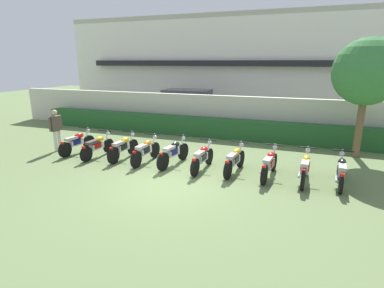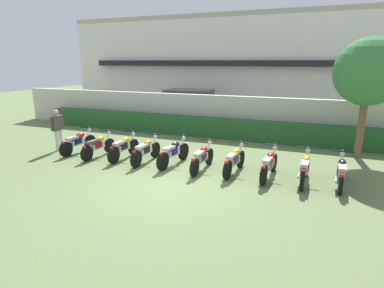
% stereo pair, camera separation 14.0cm
% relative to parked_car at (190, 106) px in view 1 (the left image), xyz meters
% --- Properties ---
extents(ground, '(60.00, 60.00, 0.00)m').
position_rel_parked_car_xyz_m(ground, '(2.89, -9.42, -0.94)').
color(ground, '#607547').
extents(building, '(25.97, 6.50, 6.45)m').
position_rel_parked_car_xyz_m(building, '(2.89, 5.58, 2.29)').
color(building, white).
rests_on(building, ground).
extents(compound_wall, '(24.67, 0.30, 1.91)m').
position_rel_parked_car_xyz_m(compound_wall, '(2.89, -2.59, 0.02)').
color(compound_wall, beige).
rests_on(compound_wall, ground).
extents(hedge_row, '(19.74, 0.70, 0.90)m').
position_rel_parked_car_xyz_m(hedge_row, '(2.89, -3.29, -0.49)').
color(hedge_row, '#235628').
rests_on(hedge_row, ground).
extents(parked_car, '(4.59, 2.27, 1.89)m').
position_rel_parked_car_xyz_m(parked_car, '(0.00, 0.00, 0.00)').
color(parked_car, silver).
rests_on(parked_car, ground).
extents(tree_near_inspector, '(2.37, 2.37, 4.32)m').
position_rel_parked_car_xyz_m(tree_near_inspector, '(8.39, -4.45, 2.18)').
color(tree_near_inspector, brown).
rests_on(tree_near_inspector, ground).
extents(motorcycle_in_row_0, '(0.60, 1.82, 0.95)m').
position_rel_parked_car_xyz_m(motorcycle_in_row_0, '(-1.80, -7.72, -0.49)').
color(motorcycle_in_row_0, black).
rests_on(motorcycle_in_row_0, ground).
extents(motorcycle_in_row_1, '(0.60, 1.81, 0.94)m').
position_rel_parked_car_xyz_m(motorcycle_in_row_1, '(-0.74, -7.86, -0.50)').
color(motorcycle_in_row_1, black).
rests_on(motorcycle_in_row_1, ground).
extents(motorcycle_in_row_2, '(0.60, 1.82, 0.96)m').
position_rel_parked_car_xyz_m(motorcycle_in_row_2, '(0.31, -7.75, -0.49)').
color(motorcycle_in_row_2, black).
rests_on(motorcycle_in_row_2, ground).
extents(motorcycle_in_row_3, '(0.60, 1.85, 0.95)m').
position_rel_parked_car_xyz_m(motorcycle_in_row_3, '(1.27, -7.82, -0.49)').
color(motorcycle_in_row_3, black).
rests_on(motorcycle_in_row_3, ground).
extents(motorcycle_in_row_4, '(0.61, 1.94, 0.97)m').
position_rel_parked_car_xyz_m(motorcycle_in_row_4, '(2.30, -7.73, -0.48)').
color(motorcycle_in_row_4, black).
rests_on(motorcycle_in_row_4, ground).
extents(motorcycle_in_row_5, '(0.60, 1.85, 0.94)m').
position_rel_parked_car_xyz_m(motorcycle_in_row_5, '(3.40, -7.86, -0.50)').
color(motorcycle_in_row_5, black).
rests_on(motorcycle_in_row_5, ground).
extents(motorcycle_in_row_6, '(0.60, 1.82, 0.95)m').
position_rel_parked_car_xyz_m(motorcycle_in_row_6, '(4.46, -7.78, -0.49)').
color(motorcycle_in_row_6, black).
rests_on(motorcycle_in_row_6, ground).
extents(motorcycle_in_row_7, '(0.60, 1.91, 0.95)m').
position_rel_parked_car_xyz_m(motorcycle_in_row_7, '(5.56, -7.80, -0.49)').
color(motorcycle_in_row_7, black).
rests_on(motorcycle_in_row_7, ground).
extents(motorcycle_in_row_8, '(0.60, 1.90, 0.98)m').
position_rel_parked_car_xyz_m(motorcycle_in_row_8, '(6.59, -7.83, -0.48)').
color(motorcycle_in_row_8, black).
rests_on(motorcycle_in_row_8, ground).
extents(motorcycle_in_row_9, '(0.60, 1.83, 0.94)m').
position_rel_parked_car_xyz_m(motorcycle_in_row_9, '(7.57, -7.73, -0.50)').
color(motorcycle_in_row_9, black).
rests_on(motorcycle_in_row_9, ground).
extents(inspector_person, '(0.22, 0.67, 1.66)m').
position_rel_parked_car_xyz_m(inspector_person, '(-2.81, -7.67, 0.04)').
color(inspector_person, silver).
rests_on(inspector_person, ground).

